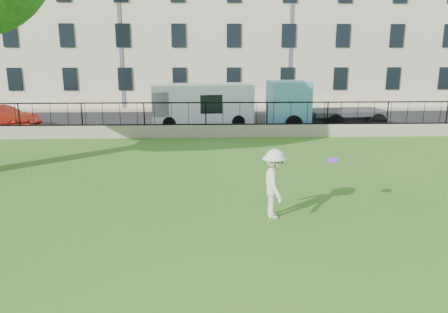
{
  "coord_description": "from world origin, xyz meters",
  "views": [
    {
      "loc": [
        0.16,
        -9.2,
        4.14
      ],
      "look_at": [
        0.6,
        3.5,
        1.06
      ],
      "focal_mm": 35.0,
      "sensor_mm": 36.0,
      "label": 1
    }
  ],
  "objects_px": {
    "frisbee": "(333,160)",
    "blue_truck": "(325,105)",
    "white_van": "(202,105)",
    "red_sedan": "(1,118)",
    "man": "(275,184)"
  },
  "relations": [
    {
      "from": "frisbee",
      "to": "blue_truck",
      "type": "distance_m",
      "value": 13.36
    },
    {
      "from": "white_van",
      "to": "blue_truck",
      "type": "xyz_separation_m",
      "value": [
        6.75,
        -1.0,
        0.12
      ]
    },
    {
      "from": "frisbee",
      "to": "white_van",
      "type": "bearing_deg",
      "value": 104.23
    },
    {
      "from": "blue_truck",
      "to": "red_sedan",
      "type": "bearing_deg",
      "value": 173.46
    },
    {
      "from": "man",
      "to": "white_van",
      "type": "distance_m",
      "value": 14.28
    },
    {
      "from": "frisbee",
      "to": "red_sedan",
      "type": "relative_size",
      "value": 0.07
    },
    {
      "from": "frisbee",
      "to": "white_van",
      "type": "xyz_separation_m",
      "value": [
        -3.54,
        13.97,
        -0.28
      ]
    },
    {
      "from": "frisbee",
      "to": "blue_truck",
      "type": "relative_size",
      "value": 0.04
    },
    {
      "from": "frisbee",
      "to": "blue_truck",
      "type": "xyz_separation_m",
      "value": [
        3.2,
        12.97,
        -0.15
      ]
    },
    {
      "from": "man",
      "to": "frisbee",
      "type": "xyz_separation_m",
      "value": [
        1.5,
        0.16,
        0.56
      ]
    },
    {
      "from": "red_sedan",
      "to": "blue_truck",
      "type": "height_order",
      "value": "blue_truck"
    },
    {
      "from": "man",
      "to": "white_van",
      "type": "height_order",
      "value": "white_van"
    },
    {
      "from": "man",
      "to": "frisbee",
      "type": "relative_size",
      "value": 6.57
    },
    {
      "from": "red_sedan",
      "to": "white_van",
      "type": "bearing_deg",
      "value": -76.77
    },
    {
      "from": "frisbee",
      "to": "red_sedan",
      "type": "xyz_separation_m",
      "value": [
        -14.3,
        12.98,
        -0.81
      ]
    }
  ]
}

